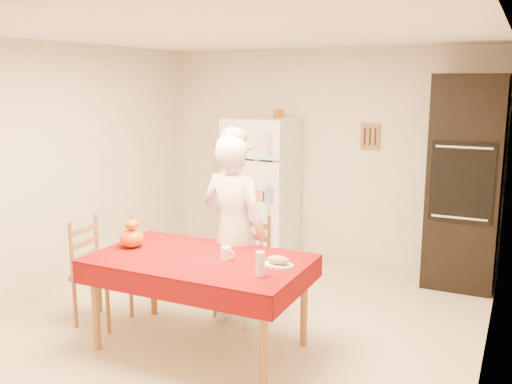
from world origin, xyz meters
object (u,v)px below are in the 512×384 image
Objects in this scene: bread_plate at (278,265)px; dining_table at (200,266)px; refrigerator at (262,189)px; coffee_mug at (226,253)px; chair_far at (246,261)px; wine_glass at (260,264)px; pumpkin_lower at (132,238)px; oven_cabinet at (465,183)px; chair_left at (96,267)px; seated_woman at (234,232)px.

dining_table is at bearing -173.62° from bread_plate.
coffee_mug is at bearing -71.63° from refrigerator.
chair_far is 0.80m from coffee_mug.
wine_glass is at bearing -28.36° from coffee_mug.
pumpkin_lower is (-0.09, -2.37, -0.01)m from refrigerator.
oven_cabinet reaches higher than refrigerator.
chair_left is (-2.82, -2.38, -0.59)m from oven_cabinet.
refrigerator is 2.29m from oven_cabinet.
refrigerator is at bearing -18.10° from chair_left.
chair_far is at bearing 104.23° from coffee_mug.
refrigerator is at bearing 108.37° from coffee_mug.
wine_glass is (0.40, -0.21, 0.04)m from coffee_mug.
pumpkin_lower is (-0.69, -0.76, 0.33)m from chair_far.
oven_cabinet is at bearing -54.90° from chair_left.
dining_table is 0.65m from bread_plate.
oven_cabinet reaches higher than dining_table.
pumpkin_lower reaches higher than bread_plate.
wine_glass is at bearing -47.38° from chair_far.
seated_woman is (1.14, 0.48, 0.34)m from chair_left.
wine_glass is (-1.11, -2.59, -0.25)m from oven_cabinet.
seated_woman reaches higher than pumpkin_lower.
refrigerator is 2.60m from bread_plate.
seated_woman reaches higher than wine_glass.
coffee_mug reaches higher than dining_table.
wine_glass is 0.26m from bread_plate.
seated_woman is at bearing 85.87° from dining_table.
chair_left reaches higher than wine_glass.
chair_left reaches higher than bread_plate.
chair_left is 1.77m from bread_plate.
oven_cabinet is 2.83m from coffee_mug.
coffee_mug is 0.57× the size of wine_glass.
dining_table is at bearing 91.51° from seated_woman.
chair_far is 1.34m from chair_left.
pumpkin_lower is 1.31m from bread_plate.
bread_plate is at bearing 3.08° from pumpkin_lower.
refrigerator is at bearing 87.71° from pumpkin_lower.
pumpkin_lower is at bearing -99.96° from chair_left.
refrigerator is 2.80m from wine_glass.
bread_plate is (0.61, -0.44, -0.08)m from seated_woman.
oven_cabinet is at bearing 66.88° from wine_glass.
coffee_mug is at bearing 11.67° from dining_table.
pumpkin_lower is 0.84× the size of bread_plate.
wine_glass is (0.61, -0.17, 0.16)m from dining_table.
chair_left is at bearing -178.93° from bread_plate.
seated_woman is 0.86m from pumpkin_lower.
pumpkin_lower is 1.28m from wine_glass.
coffee_mug is (0.18, -0.72, 0.30)m from chair_far.
chair_far is 0.42m from seated_woman.
wine_glass is 0.73× the size of bread_plate.
chair_far reaches higher than bread_plate.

